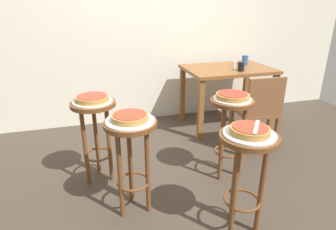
# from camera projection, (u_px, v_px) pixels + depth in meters

# --- Properties ---
(ground_plane) EXTENTS (6.00, 6.00, 0.00)m
(ground_plane) POSITION_uv_depth(u_px,v_px,m) (187.00, 179.00, 2.65)
(ground_plane) COLOR #42382D
(back_wall) EXTENTS (6.00, 0.10, 3.00)m
(back_wall) POSITION_uv_depth(u_px,v_px,m) (145.00, 6.00, 3.58)
(back_wall) COLOR silver
(back_wall) RESTS_ON ground_plane
(stool_foreground) EXTENTS (0.38, 0.38, 0.75)m
(stool_foreground) POSITION_uv_depth(u_px,v_px,m) (246.00, 163.00, 1.87)
(stool_foreground) COLOR brown
(stool_foreground) RESTS_ON ground_plane
(serving_plate_foreground) EXTENTS (0.33, 0.33, 0.01)m
(serving_plate_foreground) POSITION_uv_depth(u_px,v_px,m) (249.00, 134.00, 1.79)
(serving_plate_foreground) COLOR silver
(serving_plate_foreground) RESTS_ON stool_foreground
(pizza_foreground) EXTENTS (0.25, 0.25, 0.05)m
(pizza_foreground) POSITION_uv_depth(u_px,v_px,m) (250.00, 130.00, 1.78)
(pizza_foreground) COLOR #B78442
(pizza_foreground) RESTS_ON serving_plate_foreground
(stool_middle) EXTENTS (0.38, 0.38, 0.75)m
(stool_middle) POSITION_uv_depth(u_px,v_px,m) (132.00, 147.00, 2.07)
(stool_middle) COLOR brown
(stool_middle) RESTS_ON ground_plane
(serving_plate_middle) EXTENTS (0.35, 0.35, 0.01)m
(serving_plate_middle) POSITION_uv_depth(u_px,v_px,m) (130.00, 121.00, 2.00)
(serving_plate_middle) COLOR silver
(serving_plate_middle) RESTS_ON stool_middle
(pizza_middle) EXTENTS (0.26, 0.26, 0.05)m
(pizza_middle) POSITION_uv_depth(u_px,v_px,m) (130.00, 117.00, 1.99)
(pizza_middle) COLOR #B78442
(pizza_middle) RESTS_ON serving_plate_middle
(stool_leftside) EXTENTS (0.38, 0.38, 0.75)m
(stool_leftside) POSITION_uv_depth(u_px,v_px,m) (230.00, 121.00, 2.53)
(stool_leftside) COLOR brown
(stool_leftside) RESTS_ON ground_plane
(serving_plate_leftside) EXTENTS (0.33, 0.33, 0.01)m
(serving_plate_leftside) POSITION_uv_depth(u_px,v_px,m) (232.00, 99.00, 2.45)
(serving_plate_leftside) COLOR white
(serving_plate_leftside) RESTS_ON stool_leftside
(pizza_leftside) EXTENTS (0.29, 0.29, 0.05)m
(pizza_leftside) POSITION_uv_depth(u_px,v_px,m) (233.00, 96.00, 2.44)
(pizza_leftside) COLOR #B78442
(pizza_leftside) RESTS_ON serving_plate_leftside
(stool_rear) EXTENTS (0.38, 0.38, 0.75)m
(stool_rear) POSITION_uv_depth(u_px,v_px,m) (95.00, 124.00, 2.47)
(stool_rear) COLOR brown
(stool_rear) RESTS_ON ground_plane
(serving_plate_rear) EXTENTS (0.33, 0.33, 0.01)m
(serving_plate_rear) POSITION_uv_depth(u_px,v_px,m) (93.00, 101.00, 2.39)
(serving_plate_rear) COLOR silver
(serving_plate_rear) RESTS_ON stool_rear
(pizza_rear) EXTENTS (0.28, 0.28, 0.05)m
(pizza_rear) POSITION_uv_depth(u_px,v_px,m) (92.00, 98.00, 2.38)
(pizza_rear) COLOR #B78442
(pizza_rear) RESTS_ON serving_plate_rear
(dining_table) EXTENTS (1.08, 0.75, 0.78)m
(dining_table) POSITION_uv_depth(u_px,v_px,m) (227.00, 77.00, 3.61)
(dining_table) COLOR brown
(dining_table) RESTS_ON ground_plane
(cup_near_edge) EXTENTS (0.08, 0.08, 0.11)m
(cup_near_edge) POSITION_uv_depth(u_px,v_px,m) (241.00, 67.00, 3.37)
(cup_near_edge) COLOR black
(cup_near_edge) RESTS_ON dining_table
(cup_far_edge) EXTENTS (0.08, 0.08, 0.12)m
(cup_far_edge) POSITION_uv_depth(u_px,v_px,m) (245.00, 60.00, 3.71)
(cup_far_edge) COLOR #3360B2
(cup_far_edge) RESTS_ON dining_table
(condiment_shaker) EXTENTS (0.04, 0.04, 0.08)m
(condiment_shaker) POSITION_uv_depth(u_px,v_px,m) (234.00, 64.00, 3.56)
(condiment_shaker) COLOR white
(condiment_shaker) RESTS_ON dining_table
(wooden_chair) EXTENTS (0.42, 0.42, 0.85)m
(wooden_chair) POSITION_uv_depth(u_px,v_px,m) (258.00, 111.00, 3.02)
(wooden_chair) COLOR brown
(wooden_chair) RESTS_ON ground_plane
(pizza_server_knife) EXTENTS (0.15, 0.19, 0.01)m
(pizza_server_knife) POSITION_uv_depth(u_px,v_px,m) (256.00, 127.00, 1.76)
(pizza_server_knife) COLOR silver
(pizza_server_knife) RESTS_ON pizza_foreground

